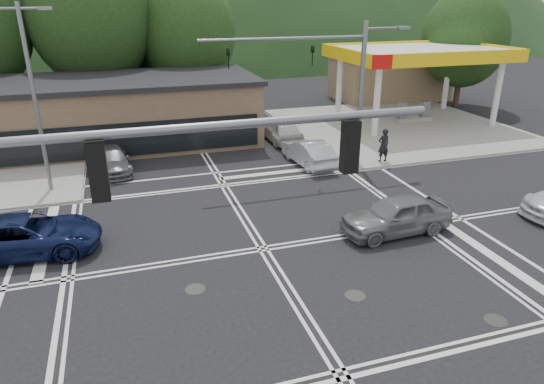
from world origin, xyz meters
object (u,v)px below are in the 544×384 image
object	(u,v)px
car_queue_a	(309,152)
car_northbound	(112,160)
car_blue_west	(26,236)
car_queue_b	(281,130)
pedestrian	(384,145)
car_grey_center	(396,215)

from	to	relation	value
car_queue_a	car_northbound	bearing A→B (deg)	-16.50
car_blue_west	car_queue_a	xyz separation A→B (m)	(14.21, 6.59, -0.03)
car_queue_b	pedestrian	size ratio (longest dim) A/B	2.36
car_grey_center	pedestrian	world-z (taller)	pedestrian
car_blue_west	car_grey_center	xyz separation A→B (m)	(14.39, -2.71, 0.04)
car_queue_a	car_queue_b	size ratio (longest dim) A/B	0.96
pedestrian	car_queue_a	bearing A→B (deg)	-19.68
car_blue_west	car_queue_a	bearing A→B (deg)	-60.11
car_queue_a	car_northbound	size ratio (longest dim) A/B	0.98
car_blue_west	car_grey_center	distance (m)	14.65
car_northbound	car_grey_center	bearing A→B (deg)	-51.45
car_blue_west	car_queue_b	xyz separation A→B (m)	(14.21, 11.59, 0.03)
car_northbound	car_blue_west	bearing A→B (deg)	-115.45
car_queue_a	pedestrian	world-z (taller)	pedestrian
car_northbound	pedestrian	size ratio (longest dim) A/B	2.31
car_grey_center	car_northbound	world-z (taller)	car_grey_center
car_queue_b	pedestrian	xyz separation A→B (m)	(4.19, -6.20, 0.34)
car_grey_center	car_northbound	distance (m)	16.09
car_queue_a	pedestrian	bearing A→B (deg)	159.06
car_grey_center	car_queue_a	distance (m)	9.30
car_queue_b	car_blue_west	bearing A→B (deg)	38.34
car_blue_west	car_northbound	world-z (taller)	car_blue_west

